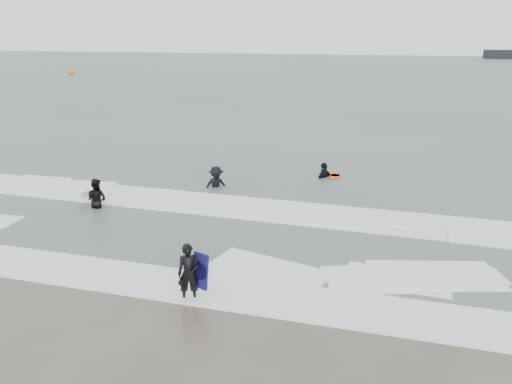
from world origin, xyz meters
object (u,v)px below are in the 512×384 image
(surfer_centre, at_px, (190,300))
(surfer_wading, at_px, (98,208))
(surfer_breaker, at_px, (216,188))
(buoy, at_px, (71,72))
(surfer_right_near, at_px, (324,178))

(surfer_centre, bearing_deg, surfer_wading, 115.44)
(surfer_breaker, bearing_deg, buoy, 89.30)
(surfer_wading, height_order, buoy, buoy)
(surfer_right_near, bearing_deg, surfer_breaker, -28.70)
(surfer_right_near, xyz_separation_m, buoy, (-52.42, 52.02, 0.42))
(surfer_breaker, xyz_separation_m, surfer_right_near, (4.42, 3.11, 0.00))
(surfer_centre, bearing_deg, surfer_right_near, 59.56)
(surfer_centre, relative_size, buoy, 0.98)
(surfer_breaker, distance_m, buoy, 73.10)
(surfer_wading, distance_m, buoy, 73.86)
(surfer_wading, distance_m, surfer_right_near, 10.68)
(surfer_breaker, relative_size, surfer_right_near, 0.98)
(surfer_breaker, xyz_separation_m, buoy, (-48.00, 55.14, 0.42))
(surfer_wading, height_order, surfer_breaker, surfer_breaker)
(surfer_wading, bearing_deg, surfer_right_near, -138.33)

